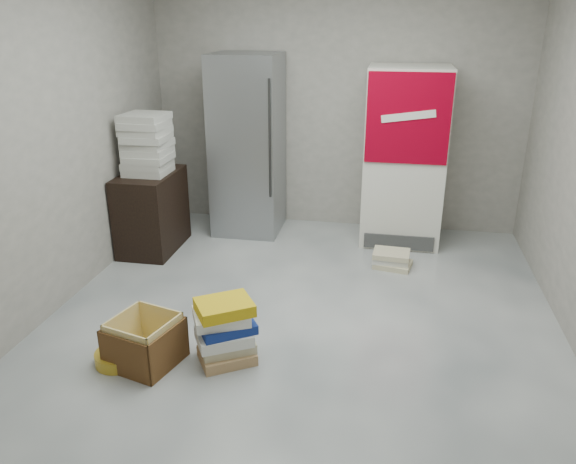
% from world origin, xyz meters
% --- Properties ---
extents(ground, '(5.00, 5.00, 0.00)m').
position_xyz_m(ground, '(0.00, 0.00, 0.00)').
color(ground, silver).
rests_on(ground, ground).
extents(room_shell, '(4.04, 5.04, 2.82)m').
position_xyz_m(room_shell, '(0.00, 0.00, 1.80)').
color(room_shell, '#A59E95').
rests_on(room_shell, ground).
extents(steel_fridge, '(0.70, 0.72, 1.90)m').
position_xyz_m(steel_fridge, '(-0.90, 2.13, 0.95)').
color(steel_fridge, '#A9ACB1').
rests_on(steel_fridge, ground).
extents(coke_cooler, '(0.80, 0.73, 1.80)m').
position_xyz_m(coke_cooler, '(0.75, 2.12, 0.90)').
color(coke_cooler, silver).
rests_on(coke_cooler, ground).
extents(wood_shelf, '(0.50, 0.80, 0.80)m').
position_xyz_m(wood_shelf, '(-1.73, 1.40, 0.40)').
color(wood_shelf, black).
rests_on(wood_shelf, ground).
extents(supply_box_stack, '(0.43, 0.44, 0.58)m').
position_xyz_m(supply_box_stack, '(-1.72, 1.39, 1.09)').
color(supply_box_stack, beige).
rests_on(supply_box_stack, wood_shelf).
extents(phonebook_stack_main, '(0.50, 0.47, 0.46)m').
position_xyz_m(phonebook_stack_main, '(-0.43, -0.40, 0.23)').
color(phonebook_stack_main, tan).
rests_on(phonebook_stack_main, ground).
extents(phonebook_stack_side, '(0.39, 0.33, 0.15)m').
position_xyz_m(phonebook_stack_side, '(0.69, 1.39, 0.08)').
color(phonebook_stack_side, beige).
rests_on(phonebook_stack_side, ground).
extents(cardboard_box, '(0.52, 0.52, 0.35)m').
position_xyz_m(cardboard_box, '(-0.97, -0.54, 0.14)').
color(cardboard_box, yellow).
rests_on(cardboard_box, ground).
extents(bucket_lid, '(0.40, 0.40, 0.09)m').
position_xyz_m(bucket_lid, '(-1.16, -0.57, 0.04)').
color(bucket_lid, gold).
rests_on(bucket_lid, ground).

